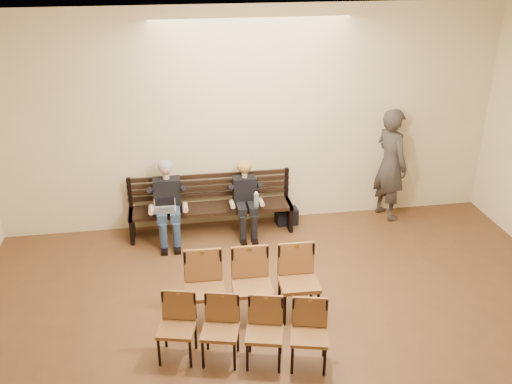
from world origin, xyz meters
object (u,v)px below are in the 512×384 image
Objects in this scene: water_bottle at (256,206)px; chair_row_back at (242,333)px; seated_man at (168,203)px; chair_row_front at (252,287)px; bench at (212,219)px; bag at (287,216)px; passerby at (391,156)px; seated_woman at (246,203)px; laptop at (165,211)px.

chair_row_back is at bearing -102.47° from water_bottle.
chair_row_front is at bearing -66.47° from seated_man.
chair_row_front reaches higher than chair_row_back.
bench reaches higher than bag.
passerby is at bearing 43.70° from chair_row_front.
bench is 2.43× the size of seated_woman.
seated_man is at bearing -169.94° from bench.
laptop is 0.17× the size of chair_row_back.
chair_row_back reaches higher than laptop.
chair_row_front is (-0.96, -2.44, 0.33)m from bag.
passerby is at bearing 5.13° from seated_woman.
seated_woman is 0.57× the size of chair_row_back.
laptop is at bearing -172.74° from seated_woman.
seated_woman is at bearing -162.95° from bag.
water_bottle is (1.39, -0.05, 0.01)m from laptop.
passerby is at bearing 10.57° from water_bottle.
seated_woman is (0.54, -0.12, 0.31)m from bench.
bench is 1.57× the size of chair_row_front.
seated_man is at bearing -173.50° from bag.
seated_man is 0.17m from laptop.
seated_man reaches higher than chair_row_back.
bag is at bearing 4.73° from laptop.
seated_man is at bearing 67.63° from laptop.
seated_man is 1.37m from water_bottle.
seated_woman is 3.00× the size of bag.
laptop is at bearing -158.81° from bench.
seated_man is 1.22m from seated_woman.
seated_woman is 4.26× the size of water_bottle.
chair_row_front is at bearing -100.69° from water_bottle.
bag is 0.22× the size of chair_row_front.
bag is (0.72, 0.22, -0.40)m from seated_woman.
chair_row_back is at bearing -105.56° from chair_row_front.
bench is 0.63m from seated_woman.
bag is at bearing 4.56° from bench.
seated_man reaches higher than laptop.
chair_row_front is at bearing -111.49° from bag.
bag is 1.98m from passerby.
seated_woman reaches higher than bag.
chair_row_back is at bearing -80.66° from laptop.
bag is at bearing 6.50° from seated_man.
seated_woman is 3.27× the size of laptop.
passerby is 1.32× the size of chair_row_front.
chair_row_back is (-0.48, -2.98, -0.15)m from seated_woman.
passerby is 4.39m from chair_row_back.
bench is 0.83m from water_bottle.
passerby is at bearing -0.31° from laptop.
water_bottle is 0.12× the size of passerby.
chair_row_front is (0.97, -2.22, -0.16)m from seated_man.
water_bottle is at bearing -57.46° from seated_woman.
bench is 3.11m from chair_row_back.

